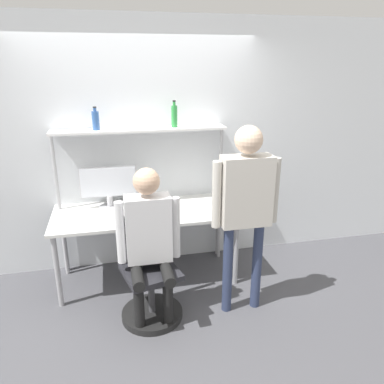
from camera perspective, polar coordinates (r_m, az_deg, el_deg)
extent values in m
plane|color=#4C4C51|center=(3.91, -5.91, -15.76)|extent=(12.00, 12.00, 0.00)
cube|color=silver|center=(4.13, -7.98, 6.66)|extent=(8.00, 0.06, 2.70)
cube|color=silver|center=(3.91, -7.03, -3.12)|extent=(1.89, 0.78, 0.03)
cylinder|color=#A5A5AA|center=(3.81, -19.83, -11.34)|extent=(0.05, 0.05, 0.75)
cylinder|color=#A5A5AA|center=(3.95, 6.71, -9.04)|extent=(0.05, 0.05, 0.75)
cylinder|color=#A5A5AA|center=(4.39, -18.90, -7.01)|extent=(0.05, 0.05, 0.75)
cylinder|color=#A5A5AA|center=(4.52, 3.97, -5.18)|extent=(0.05, 0.05, 0.75)
cube|color=white|center=(3.93, -7.92, 9.40)|extent=(1.79, 0.24, 0.02)
cylinder|color=#B2B2B7|center=(4.16, -19.52, -2.20)|extent=(0.04, 0.04, 1.59)
cylinder|color=#B2B2B7|center=(4.29, 4.28, -0.44)|extent=(0.04, 0.04, 1.59)
cylinder|color=#B7B7BC|center=(4.07, -12.34, -2.17)|extent=(0.23, 0.23, 0.01)
cylinder|color=#B7B7BC|center=(4.05, -12.41, -1.33)|extent=(0.06, 0.06, 0.12)
cube|color=#B7B7BC|center=(3.99, -12.62, 1.54)|extent=(0.59, 0.01, 0.33)
cube|color=silver|center=(3.98, -12.62, 1.51)|extent=(0.56, 0.02, 0.30)
cube|color=#333338|center=(3.72, -6.24, -3.97)|extent=(0.31, 0.24, 0.01)
cube|color=black|center=(3.70, -6.22, -3.99)|extent=(0.27, 0.13, 0.00)
cube|color=#333338|center=(3.74, -6.44, -1.92)|extent=(0.31, 0.10, 0.22)
cube|color=black|center=(3.74, -6.43, -1.99)|extent=(0.28, 0.09, 0.19)
cube|color=silver|center=(3.79, -2.76, -3.40)|extent=(0.07, 0.15, 0.01)
cube|color=black|center=(3.79, -2.76, -3.32)|extent=(0.06, 0.13, 0.00)
cylinder|color=black|center=(3.66, -6.07, -17.94)|extent=(0.56, 0.56, 0.06)
cylinder|color=#4C4C51|center=(3.53, -6.20, -15.04)|extent=(0.06, 0.06, 0.39)
cube|color=#26262B|center=(3.42, -6.34, -12.01)|extent=(0.56, 0.56, 0.05)
cube|color=#26262B|center=(3.47, -7.70, -6.82)|extent=(0.41, 0.14, 0.45)
cylinder|color=black|center=(3.39, -8.05, -16.91)|extent=(0.09, 0.09, 0.50)
cylinder|color=black|center=(3.41, -3.66, -16.48)|extent=(0.09, 0.09, 0.50)
cylinder|color=black|center=(3.25, -8.34, -12.41)|extent=(0.10, 0.38, 0.10)
cylinder|color=black|center=(3.27, -3.85, -12.00)|extent=(0.10, 0.38, 0.10)
cube|color=silver|center=(3.25, -6.66, -5.55)|extent=(0.39, 0.20, 0.59)
cylinder|color=silver|center=(3.24, -10.87, -6.12)|extent=(0.08, 0.08, 0.56)
cylinder|color=silver|center=(3.28, -2.50, -5.44)|extent=(0.08, 0.08, 0.56)
sphere|color=#D8AD8C|center=(3.10, -6.97, 1.64)|extent=(0.23, 0.23, 0.23)
cylinder|color=#2D3856|center=(3.52, 5.44, -11.60)|extent=(0.09, 0.09, 0.88)
cylinder|color=#2D3856|center=(3.61, 9.84, -10.97)|extent=(0.09, 0.09, 0.88)
cube|color=beige|center=(3.25, 8.25, 0.14)|extent=(0.44, 0.20, 0.62)
cylinder|color=beige|center=(3.17, 3.75, -0.45)|extent=(0.08, 0.08, 0.59)
cylinder|color=beige|center=(3.36, 12.48, 0.23)|extent=(0.08, 0.08, 0.59)
sphere|color=beige|center=(3.13, 8.64, 7.91)|extent=(0.24, 0.24, 0.24)
cylinder|color=#2D8C3F|center=(3.96, -2.71, 11.42)|extent=(0.06, 0.06, 0.22)
cylinder|color=#2D8C3F|center=(3.94, -2.74, 13.29)|extent=(0.03, 0.03, 0.04)
cylinder|color=black|center=(3.94, -2.75, 13.69)|extent=(0.03, 0.03, 0.01)
cylinder|color=#335999|center=(3.90, -14.47, 10.47)|extent=(0.07, 0.07, 0.18)
cylinder|color=#335999|center=(3.89, -14.60, 12.06)|extent=(0.03, 0.03, 0.03)
cylinder|color=black|center=(3.89, -14.63, 12.40)|extent=(0.04, 0.04, 0.01)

